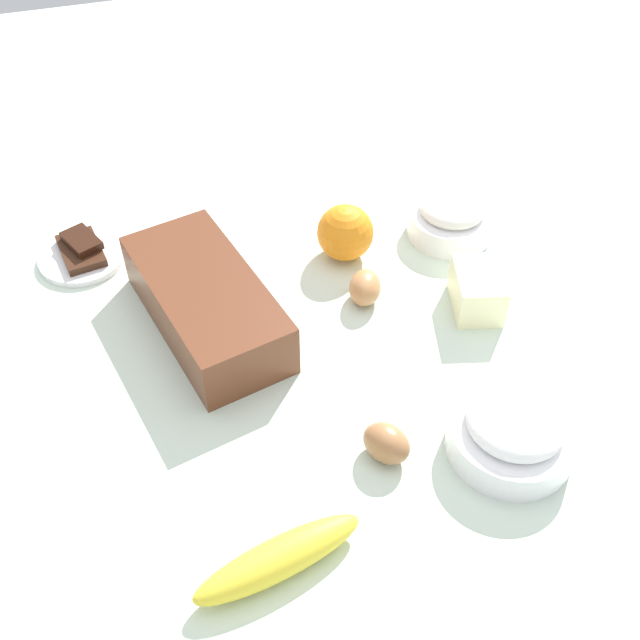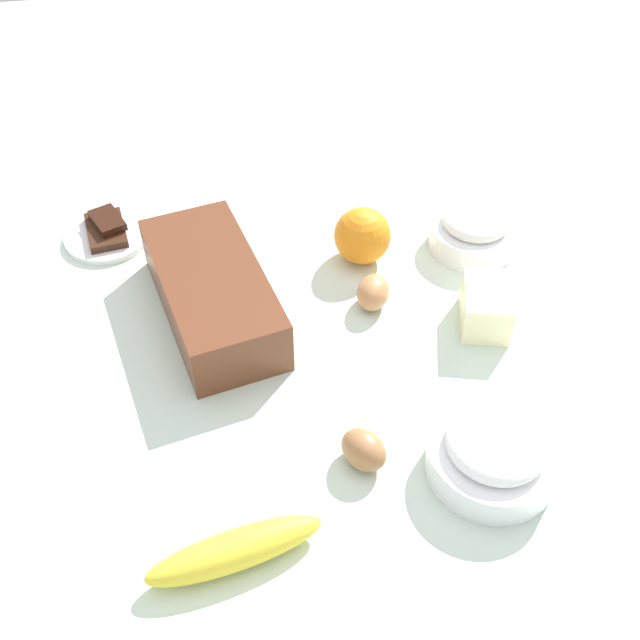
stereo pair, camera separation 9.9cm
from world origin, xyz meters
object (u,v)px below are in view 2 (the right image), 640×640
banana (235,550)px  butter_block (487,309)px  egg_beside_bowl (373,292)px  loaf_pan (212,291)px  flour_bowl (474,230)px  orange_fruit (362,236)px  egg_near_butter (364,450)px  chocolate_plate (107,233)px  sugar_bowl (494,453)px

banana → butter_block: 0.47m
butter_block → egg_beside_bowl: bearing=66.0°
loaf_pan → flour_bowl: size_ratio=2.31×
loaf_pan → orange_fruit: bearing=-82.4°
butter_block → egg_near_butter: 0.28m
banana → orange_fruit: (0.46, -0.22, 0.02)m
egg_near_butter → chocolate_plate: bearing=33.6°
sugar_bowl → butter_block: 0.24m
flour_bowl → chocolate_plate: 0.56m
sugar_bowl → chocolate_plate: bearing=42.1°
butter_block → egg_beside_bowl: 0.16m
banana → butter_block: butter_block is taller
chocolate_plate → flour_bowl: bearing=-101.0°
loaf_pan → sugar_bowl: size_ratio=2.02×
sugar_bowl → banana: (-0.07, 0.30, -0.01)m
flour_bowl → orange_fruit: bearing=90.1°
loaf_pan → egg_near_butter: size_ratio=5.12×
banana → egg_beside_bowl: 0.42m
flour_bowl → sugar_bowl: (-0.39, 0.10, 0.00)m
chocolate_plate → butter_block: bearing=-117.8°
flour_bowl → egg_near_butter: (-0.36, 0.24, -0.01)m
loaf_pan → butter_block: bearing=-115.5°
egg_near_butter → chocolate_plate: (0.46, 0.31, -0.01)m
butter_block → chocolate_plate: size_ratio=0.69×
orange_fruit → butter_block: size_ratio=0.93×
flour_bowl → banana: 0.60m
flour_bowl → orange_fruit: 0.17m
butter_block → egg_near_butter: butter_block is taller
egg_near_butter → egg_beside_bowl: bearing=-14.2°
egg_beside_bowl → sugar_bowl: bearing=-165.2°
butter_block → loaf_pan: bearing=77.6°
banana → sugar_bowl: bearing=-77.6°
butter_block → chocolate_plate: 0.58m
flour_bowl → banana: flour_bowl is taller
sugar_bowl → banana: 0.30m
banana → chocolate_plate: (0.56, 0.15, -0.01)m
chocolate_plate → orange_fruit: bearing=-105.9°
flour_bowl → sugar_bowl: sugar_bowl is taller
loaf_pan → egg_near_butter: (-0.27, -0.15, -0.02)m
flour_bowl → orange_fruit: (-0.00, 0.17, 0.01)m
sugar_bowl → egg_beside_bowl: (0.29, 0.08, -0.01)m
egg_near_butter → flour_bowl: bearing=-33.9°
orange_fruit → loaf_pan: bearing=110.7°
sugar_bowl → egg_near_butter: size_ratio=2.53×
sugar_bowl → banana: size_ratio=0.79×
egg_near_butter → banana: bearing=122.7°
sugar_bowl → flour_bowl: bearing=-14.1°
banana → egg_beside_bowl: bearing=-31.8°
banana → egg_near_butter: 0.19m
sugar_bowl → egg_near_butter: 0.15m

